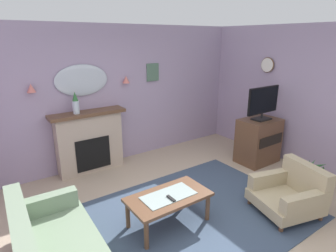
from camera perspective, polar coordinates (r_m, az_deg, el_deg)
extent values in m
cube|color=tan|center=(4.14, 7.13, -19.48)|extent=(6.59, 6.21, 0.10)
cube|color=#9E8CA8|center=(5.65, -10.63, 6.17)|extent=(6.59, 0.10, 2.69)
cube|color=#9E8CA8|center=(5.76, 29.36, 4.41)|extent=(0.10, 6.21, 2.69)
cube|color=#38475B|center=(4.22, 5.27, -17.60)|extent=(3.20, 2.40, 0.01)
cube|color=tan|center=(5.44, -15.68, -3.36)|extent=(1.20, 0.28, 1.10)
cube|color=black|center=(5.42, -15.17, -5.36)|extent=(0.64, 0.12, 0.60)
cube|color=brown|center=(5.25, -16.12, 2.50)|extent=(1.36, 0.36, 0.06)
cylinder|color=silver|center=(5.14, -18.28, 3.65)|extent=(0.11, 0.11, 0.23)
cone|color=#2D6633|center=(5.10, -18.49, 5.78)|extent=(0.10, 0.10, 0.16)
ellipsoid|color=#B2BCC6|center=(5.28, -17.21, 8.92)|extent=(0.96, 0.06, 0.56)
cone|color=#D17066|center=(5.04, -26.20, 6.96)|extent=(0.14, 0.14, 0.14)
cone|color=#D17066|center=(5.56, -8.57, 9.38)|extent=(0.14, 0.14, 0.14)
cylinder|color=silver|center=(6.21, 19.67, 11.66)|extent=(0.04, 0.28, 0.28)
torus|color=brown|center=(6.21, 19.67, 11.66)|extent=(0.03, 0.31, 0.31)
cube|color=#4C6B56|center=(5.91, -3.15, 10.91)|extent=(0.28, 0.03, 0.36)
cube|color=brown|center=(3.82, 0.11, -14.29)|extent=(1.10, 0.60, 0.04)
cube|color=#8C9E99|center=(3.80, 0.11, -13.98)|extent=(0.72, 0.36, 0.01)
cylinder|color=brown|center=(3.56, -4.44, -21.33)|extent=(0.06, 0.06, 0.40)
cylinder|color=brown|center=(4.04, 8.09, -16.17)|extent=(0.06, 0.06, 0.40)
cylinder|color=brown|center=(3.90, -8.22, -17.55)|extent=(0.06, 0.06, 0.40)
cylinder|color=brown|center=(4.35, 3.68, -13.40)|extent=(0.06, 0.06, 0.40)
cube|color=black|center=(3.72, 0.62, -14.61)|extent=(0.04, 0.16, 0.02)
cube|color=gray|center=(3.29, -27.50, -20.34)|extent=(0.24, 1.71, 0.48)
cube|color=gray|center=(4.03, -23.50, -14.41)|extent=(0.76, 0.19, 0.24)
cylinder|color=brown|center=(4.25, -18.17, -17.55)|extent=(0.07, 0.07, 0.10)
cylinder|color=brown|center=(4.19, -27.68, -19.44)|extent=(0.07, 0.07, 0.10)
cube|color=tan|center=(4.50, 22.70, -13.98)|extent=(0.98, 0.98, 0.16)
cube|color=tan|center=(4.58, 26.34, -9.56)|extent=(0.36, 0.81, 0.45)
cube|color=tan|center=(4.63, 20.14, -10.08)|extent=(0.73, 0.32, 0.22)
cube|color=tan|center=(4.21, 26.17, -13.78)|extent=(0.73, 0.32, 0.22)
cylinder|color=brown|center=(4.59, 16.34, -14.52)|extent=(0.06, 0.06, 0.10)
cylinder|color=brown|center=(4.17, 22.11, -18.81)|extent=(0.06, 0.06, 0.10)
cylinder|color=brown|center=(4.99, 22.83, -12.51)|extent=(0.06, 0.06, 0.10)
cylinder|color=brown|center=(4.60, 28.70, -16.06)|extent=(0.06, 0.06, 0.10)
cube|color=brown|center=(5.92, 17.95, -2.89)|extent=(0.80, 0.56, 0.90)
cube|color=black|center=(5.74, 20.27, -2.83)|extent=(0.68, 0.02, 0.20)
cube|color=black|center=(5.77, 18.54, 1.39)|extent=(0.36, 0.24, 0.03)
cylinder|color=black|center=(5.75, 18.60, 2.01)|extent=(0.04, 0.04, 0.10)
cube|color=black|center=(5.68, 18.90, 5.02)|extent=(0.84, 0.04, 0.52)
cube|color=black|center=(5.67, 19.07, 4.98)|extent=(0.80, 0.01, 0.48)
cylinder|color=#474C56|center=(5.35, 27.51, -10.72)|extent=(0.18, 0.18, 0.15)
cylinder|color=brown|center=(5.28, 27.76, -9.19)|extent=(0.03, 0.03, 0.16)
cone|color=#2D6633|center=(5.29, 28.59, -7.12)|extent=(0.08, 0.25, 0.19)
cone|color=#2D6633|center=(5.26, 27.18, -7.04)|extent=(0.25, 0.10, 0.19)
cone|color=#2D6633|center=(5.18, 27.01, -7.41)|extent=(0.18, 0.19, 0.24)
cone|color=#2D6633|center=(5.12, 28.26, -7.86)|extent=(0.18, 0.20, 0.23)
cone|color=#2D6633|center=(5.21, 29.12, -7.56)|extent=(0.24, 0.16, 0.20)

